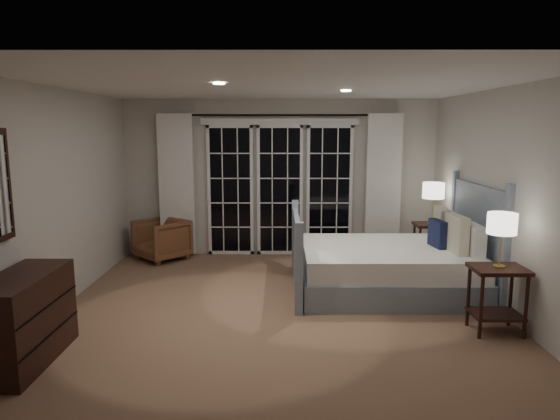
{
  "coord_description": "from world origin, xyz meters",
  "views": [
    {
      "loc": [
        0.03,
        -5.53,
        2.05
      ],
      "look_at": [
        0.01,
        0.53,
        1.05
      ],
      "focal_mm": 32.0,
      "sensor_mm": 36.0,
      "label": 1
    }
  ],
  "objects_px": {
    "nightstand_left": "(497,289)",
    "nightstand_right": "(431,238)",
    "lamp_left": "(502,224)",
    "lamp_right": "(433,191)",
    "armchair": "(162,240)",
    "bed": "(391,265)",
    "dresser": "(23,319)"
  },
  "relations": [
    {
      "from": "nightstand_left",
      "to": "nightstand_right",
      "type": "height_order",
      "value": "nightstand_left"
    },
    {
      "from": "lamp_left",
      "to": "lamp_right",
      "type": "relative_size",
      "value": 0.9
    },
    {
      "from": "armchair",
      "to": "nightstand_left",
      "type": "bearing_deg",
      "value": 9.14
    },
    {
      "from": "nightstand_left",
      "to": "nightstand_right",
      "type": "bearing_deg",
      "value": 88.45
    },
    {
      "from": "bed",
      "to": "armchair",
      "type": "relative_size",
      "value": 3.28
    },
    {
      "from": "nightstand_left",
      "to": "armchair",
      "type": "xyz_separation_m",
      "value": [
        -4.05,
        2.82,
        -0.13
      ]
    },
    {
      "from": "armchair",
      "to": "lamp_right",
      "type": "bearing_deg",
      "value": 39.09
    },
    {
      "from": "dresser",
      "to": "bed",
      "type": "bearing_deg",
      "value": 28.52
    },
    {
      "from": "nightstand_right",
      "to": "armchair",
      "type": "xyz_separation_m",
      "value": [
        -4.12,
        0.35,
        -0.11
      ]
    },
    {
      "from": "nightstand_right",
      "to": "dresser",
      "type": "height_order",
      "value": "dresser"
    },
    {
      "from": "lamp_left",
      "to": "lamp_right",
      "type": "xyz_separation_m",
      "value": [
        0.07,
        2.47,
        0.02
      ]
    },
    {
      "from": "nightstand_left",
      "to": "dresser",
      "type": "height_order",
      "value": "dresser"
    },
    {
      "from": "bed",
      "to": "lamp_right",
      "type": "height_order",
      "value": "bed"
    },
    {
      "from": "nightstand_right",
      "to": "lamp_right",
      "type": "distance_m",
      "value": 0.71
    },
    {
      "from": "nightstand_right",
      "to": "lamp_left",
      "type": "relative_size",
      "value": 1.18
    },
    {
      "from": "lamp_right",
      "to": "nightstand_right",
      "type": "bearing_deg",
      "value": -45.0
    },
    {
      "from": "nightstand_left",
      "to": "nightstand_right",
      "type": "xyz_separation_m",
      "value": [
        0.07,
        2.47,
        -0.02
      ]
    },
    {
      "from": "nightstand_right",
      "to": "lamp_left",
      "type": "xyz_separation_m",
      "value": [
        -0.07,
        -2.47,
        0.69
      ]
    },
    {
      "from": "lamp_right",
      "to": "armchair",
      "type": "bearing_deg",
      "value": 175.13
    },
    {
      "from": "bed",
      "to": "lamp_left",
      "type": "distance_m",
      "value": 1.7
    },
    {
      "from": "bed",
      "to": "nightstand_left",
      "type": "relative_size",
      "value": 3.42
    },
    {
      "from": "bed",
      "to": "lamp_left",
      "type": "height_order",
      "value": "bed"
    },
    {
      "from": "bed",
      "to": "nightstand_left",
      "type": "height_order",
      "value": "bed"
    },
    {
      "from": "nightstand_right",
      "to": "lamp_right",
      "type": "bearing_deg",
      "value": 135.0
    },
    {
      "from": "nightstand_right",
      "to": "armchair",
      "type": "relative_size",
      "value": 0.92
    },
    {
      "from": "nightstand_right",
      "to": "dresser",
      "type": "xyz_separation_m",
      "value": [
        -4.49,
        -3.15,
        -0.03
      ]
    },
    {
      "from": "lamp_left",
      "to": "lamp_right",
      "type": "distance_m",
      "value": 2.47
    },
    {
      "from": "nightstand_left",
      "to": "lamp_left",
      "type": "distance_m",
      "value": 0.67
    },
    {
      "from": "nightstand_right",
      "to": "nightstand_left",
      "type": "bearing_deg",
      "value": -91.55
    },
    {
      "from": "nightstand_left",
      "to": "lamp_right",
      "type": "bearing_deg",
      "value": 88.45
    },
    {
      "from": "lamp_left",
      "to": "dresser",
      "type": "distance_m",
      "value": 4.53
    },
    {
      "from": "lamp_right",
      "to": "bed",
      "type": "bearing_deg",
      "value": -126.04
    }
  ]
}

